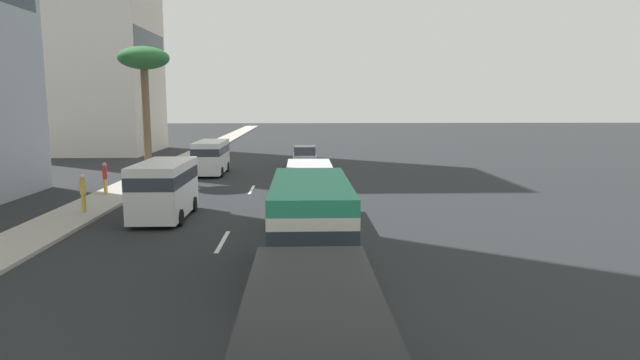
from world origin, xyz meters
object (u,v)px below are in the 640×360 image
at_px(car_lead, 305,157).
at_px(palm_tree, 144,65).
at_px(van_second, 309,188).
at_px(pedestrian_near_lamp, 105,177).
at_px(van_third, 164,186).
at_px(van_sixth, 211,155).
at_px(minibus_fourth, 311,225).
at_px(pedestrian_mid_block, 83,191).
at_px(van_fifth, 313,350).

distance_m(car_lead, palm_tree, 14.73).
height_order(van_second, palm_tree, palm_tree).
height_order(van_second, pedestrian_near_lamp, van_second).
xyz_separation_m(car_lead, van_third, (-19.49, 6.50, 0.68)).
bearing_deg(van_second, pedestrian_near_lamp, 62.07).
relative_size(van_third, palm_tree, 0.58).
distance_m(van_sixth, pedestrian_near_lamp, 10.32).
distance_m(car_lead, pedestrian_near_lamp, 17.79).
bearing_deg(minibus_fourth, pedestrian_mid_block, 48.65).
height_order(van_third, palm_tree, palm_tree).
relative_size(minibus_fourth, palm_tree, 0.73).
height_order(van_sixth, pedestrian_near_lamp, van_sixth).
relative_size(minibus_fourth, pedestrian_near_lamp, 3.54).
height_order(van_third, minibus_fourth, minibus_fourth).
bearing_deg(palm_tree, pedestrian_mid_block, -179.65).
distance_m(pedestrian_near_lamp, palm_tree, 8.96).
bearing_deg(pedestrian_mid_block, van_sixth, 153.76).
bearing_deg(van_fifth, van_third, 21.61).
bearing_deg(van_third, palm_tree, -161.23).
height_order(van_third, pedestrian_near_lamp, van_third).
height_order(van_sixth, pedestrian_mid_block, van_sixth).
bearing_deg(van_third, van_fifth, 21.61).
relative_size(minibus_fourth, van_fifth, 1.31).
relative_size(van_third, minibus_fourth, 0.79).
xyz_separation_m(van_third, pedestrian_mid_block, (0.75, 3.93, -0.32)).
bearing_deg(pedestrian_near_lamp, van_fifth, 12.62).
relative_size(car_lead, minibus_fourth, 0.64).
bearing_deg(van_second, palm_tree, 41.18).
bearing_deg(minibus_fourth, van_second, -0.66).
bearing_deg(van_fifth, palm_tree, 20.42).
relative_size(car_lead, van_fifth, 0.84).
bearing_deg(pedestrian_mid_block, car_lead, 138.68).
distance_m(minibus_fourth, van_fifth, 7.69).
xyz_separation_m(van_fifth, palm_tree, (27.88, 10.38, 6.28)).
height_order(van_fifth, palm_tree, palm_tree).
distance_m(minibus_fourth, pedestrian_near_lamp, 17.97).
xyz_separation_m(car_lead, pedestrian_near_lamp, (-13.83, 11.19, 0.35)).
xyz_separation_m(car_lead, minibus_fourth, (-27.91, 0.02, 0.82)).
bearing_deg(car_lead, pedestrian_near_lamp, 141.04).
bearing_deg(car_lead, minibus_fourth, 179.97).
height_order(minibus_fourth, pedestrian_near_lamp, minibus_fourth).
xyz_separation_m(car_lead, pedestrian_mid_block, (-18.73, 10.44, 0.36)).
bearing_deg(van_sixth, van_third, 1.39).
bearing_deg(van_third, minibus_fourth, 37.62).
bearing_deg(van_sixth, van_fifth, 12.22).
bearing_deg(palm_tree, van_fifth, -159.58).
relative_size(van_fifth, pedestrian_near_lamp, 2.69).
bearing_deg(palm_tree, car_lead, -53.72).
xyz_separation_m(van_third, minibus_fourth, (-8.42, -6.49, 0.14)).
distance_m(minibus_fourth, van_sixth, 24.43).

